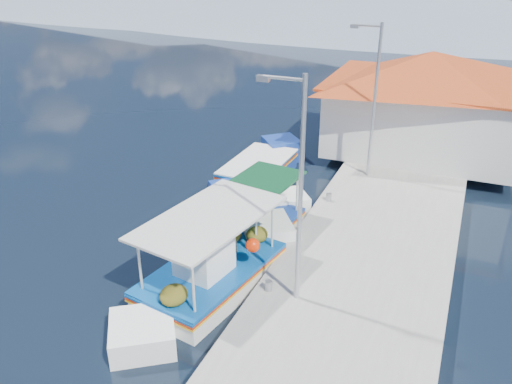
% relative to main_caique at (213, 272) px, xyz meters
% --- Properties ---
extents(ground, '(160.00, 160.00, 0.00)m').
position_rel_main_caique_xyz_m(ground, '(-1.99, -2.18, -0.51)').
color(ground, black).
rests_on(ground, ground).
extents(quay, '(5.00, 44.00, 0.50)m').
position_rel_main_caique_xyz_m(quay, '(3.91, 3.82, -0.26)').
color(quay, '#ABA7A0').
rests_on(quay, ground).
extents(bollards, '(0.20, 17.20, 0.30)m').
position_rel_main_caique_xyz_m(bollards, '(1.81, 3.07, 0.14)').
color(bollards, '#A5A8AD').
rests_on(bollards, quay).
extents(main_caique, '(3.22, 7.87, 2.63)m').
position_rel_main_caique_xyz_m(main_caique, '(0.00, 0.00, 0.00)').
color(main_caique, white).
rests_on(main_caique, ground).
extents(caique_green_canopy, '(2.34, 6.18, 2.33)m').
position_rel_main_caique_xyz_m(caique_green_canopy, '(0.17, 3.08, -0.16)').
color(caique_green_canopy, white).
rests_on(caique_green_canopy, ground).
extents(caique_blue_hull, '(2.22, 7.11, 1.26)m').
position_rel_main_caique_xyz_m(caique_blue_hull, '(-1.77, 7.77, -0.17)').
color(caique_blue_hull, navy).
rests_on(caique_blue_hull, ground).
extents(harbor_building, '(10.49, 10.49, 4.40)m').
position_rel_main_caique_xyz_m(harbor_building, '(4.21, 12.82, 2.27)').
color(harbor_building, silver).
rests_on(harbor_building, quay).
extents(lamp_post_near, '(1.21, 0.14, 6.00)m').
position_rel_main_caique_xyz_m(lamp_post_near, '(2.52, -0.18, 3.34)').
color(lamp_post_near, '#A5A8AD').
rests_on(lamp_post_near, quay).
extents(lamp_post_far, '(1.21, 0.14, 6.00)m').
position_rel_main_caique_xyz_m(lamp_post_far, '(2.52, 8.82, 3.34)').
color(lamp_post_far, '#A5A8AD').
rests_on(lamp_post_far, quay).
extents(mountain_ridge, '(171.40, 96.00, 5.50)m').
position_rel_main_caique_xyz_m(mountain_ridge, '(4.55, 53.82, 1.53)').
color(mountain_ridge, slate).
rests_on(mountain_ridge, ground).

